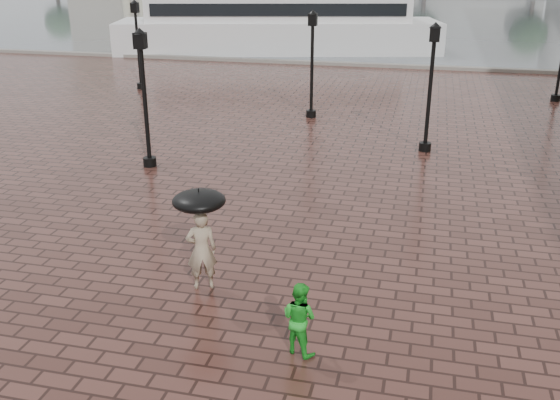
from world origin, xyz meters
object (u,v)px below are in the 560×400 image
object	(u,v)px
street_lamps	(320,66)
child_pedestrian	(299,318)
ferry_near	(278,20)
adult_pedestrian	(201,250)

from	to	relation	value
street_lamps	child_pedestrian	distance (m)	17.07
street_lamps	ferry_near	xyz separation A→B (m)	(-6.53, 19.40, -0.04)
street_lamps	child_pedestrian	xyz separation A→B (m)	(2.71, -16.77, -1.63)
street_lamps	ferry_near	distance (m)	20.47
ferry_near	adult_pedestrian	bearing A→B (deg)	-92.86
adult_pedestrian	child_pedestrian	size ratio (longest dim) A/B	1.28
child_pedestrian	ferry_near	distance (m)	37.37
ferry_near	child_pedestrian	bearing A→B (deg)	-89.65
street_lamps	child_pedestrian	world-z (taller)	street_lamps
child_pedestrian	ferry_near	bearing A→B (deg)	-51.56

